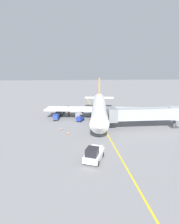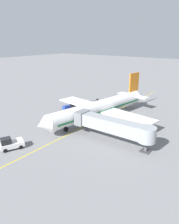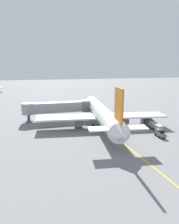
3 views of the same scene
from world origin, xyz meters
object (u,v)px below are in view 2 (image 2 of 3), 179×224
(baggage_cart_third_in_train, at_px, (80,104))
(safety_cone_nose_right, at_px, (49,119))
(baggage_tug_lead, at_px, (80,114))
(baggage_cart_second_in_train, at_px, (74,106))
(baggage_tug_trailing, at_px, (96,102))
(pushback_tractor, at_px, (11,144))
(safety_cone_nose_left, at_px, (44,124))
(parked_airliner, at_px, (100,108))
(jet_bridge, at_px, (113,126))
(baggage_cart_front, at_px, (66,108))
(ground_crew_wing_walker, at_px, (85,106))
(baggage_cart_tail_end, at_px, (87,102))

(baggage_cart_third_in_train, height_order, safety_cone_nose_right, baggage_cart_third_in_train)
(baggage_tug_lead, xyz_separation_m, baggage_cart_second_in_train, (6.15, -4.59, 0.24))
(baggage_tug_trailing, xyz_separation_m, baggage_cart_second_in_train, (2.65, 7.96, 0.24))
(pushback_tractor, bearing_deg, safety_cone_nose_left, -71.53)
(parked_airliner, distance_m, safety_cone_nose_left, 14.82)
(parked_airliner, distance_m, jet_bridge, 13.18)
(baggage_cart_front, distance_m, safety_cone_nose_right, 8.63)
(pushback_tractor, xyz_separation_m, baggage_cart_second_in_train, (7.08, -26.45, -0.15))
(jet_bridge, distance_m, baggage_tug_lead, 16.70)
(baggage_cart_front, bearing_deg, baggage_tug_trailing, -104.96)
(safety_cone_nose_right, bearing_deg, jet_bridge, 178.18)
(baggage_cart_second_in_train, bearing_deg, ground_crew_wing_walker, -153.84)
(safety_cone_nose_right, bearing_deg, baggage_cart_tail_end, -88.43)
(pushback_tractor, height_order, safety_cone_nose_left, pushback_tractor)
(parked_airliner, xyz_separation_m, pushback_tractor, (4.46, 23.78, -2.09))
(parked_airliner, bearing_deg, baggage_cart_third_in_train, -24.14)
(baggage_cart_tail_end, bearing_deg, safety_cone_nose_right, 91.57)
(jet_bridge, bearing_deg, baggage_cart_second_in_train, -29.76)
(pushback_tractor, bearing_deg, baggage_tug_lead, -87.58)
(baggage_cart_second_in_train, relative_size, baggage_cart_tail_end, 1.00)
(baggage_tug_lead, height_order, baggage_cart_second_in_train, baggage_tug_lead)
(baggage_tug_lead, height_order, baggage_cart_third_in_train, baggage_tug_lead)
(baggage_cart_front, bearing_deg, baggage_cart_tail_end, -99.10)
(parked_airliner, relative_size, safety_cone_nose_right, 63.20)
(baggage_tug_trailing, distance_m, baggage_cart_front, 11.25)
(parked_airliner, relative_size, baggage_cart_second_in_train, 12.53)
(baggage_cart_tail_end, relative_size, ground_crew_wing_walker, 1.76)
(parked_airliner, height_order, baggage_tug_lead, parked_airliner)
(baggage_cart_third_in_train, relative_size, baggage_cart_tail_end, 1.00)
(jet_bridge, xyz_separation_m, safety_cone_nose_left, (17.81, 2.55, -3.17))
(baggage_tug_lead, relative_size, baggage_cart_front, 0.93)
(safety_cone_nose_left, height_order, safety_cone_nose_right, same)
(jet_bridge, relative_size, safety_cone_nose_left, 30.25)
(parked_airliner, bearing_deg, jet_bridge, 135.24)
(parked_airliner, height_order, safety_cone_nose_left, parked_airliner)
(ground_crew_wing_walker, relative_size, safety_cone_nose_left, 2.86)
(baggage_tug_lead, relative_size, ground_crew_wing_walker, 1.64)
(baggage_tug_lead, height_order, baggage_tug_trailing, same)
(baggage_cart_tail_end, bearing_deg, baggage_cart_front, 80.90)
(baggage_tug_trailing, height_order, safety_cone_nose_right, baggage_tug_trailing)
(baggage_cart_front, xyz_separation_m, baggage_cart_tail_end, (-1.30, -8.10, 0.00))
(ground_crew_wing_walker, height_order, safety_cone_nose_left, ground_crew_wing_walker)
(baggage_cart_front, xyz_separation_m, ground_crew_wing_walker, (-3.40, -4.44, 0.00))
(baggage_cart_front, distance_m, ground_crew_wing_walker, 5.59)
(baggage_tug_trailing, bearing_deg, jet_bridge, 132.50)
(pushback_tractor, bearing_deg, parked_airliner, -100.61)
(jet_bridge, distance_m, pushback_tractor, 20.17)
(baggage_cart_third_in_train, bearing_deg, pushback_tractor, 102.78)
(baggage_tug_trailing, xyz_separation_m, ground_crew_wing_walker, (-0.49, 6.42, 0.24))
(baggage_cart_front, relative_size, baggage_cart_tail_end, 1.00)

